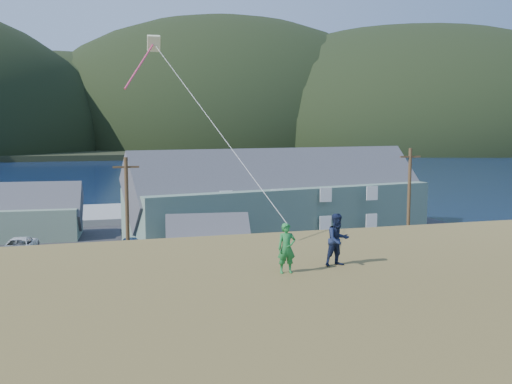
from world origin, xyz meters
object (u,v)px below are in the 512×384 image
kite_flyer_green (287,248)px  kite_flyer_navy (338,240)px  lodge (282,196)px  shed_white (208,244)px  shed_palegreen_far (29,213)px  wharf (84,215)px

kite_flyer_green → kite_flyer_navy: (1.80, 0.40, 0.08)m
lodge → kite_flyer_green: size_ratio=22.38×
kite_flyer_green → kite_flyer_navy: size_ratio=0.91×
lodge → kite_flyer_navy: size_ratio=20.30×
shed_white → kite_flyer_green: bearing=-90.6°
shed_white → kite_flyer_green: (-3.46, -29.27, 5.86)m
kite_flyer_green → lodge: bearing=75.4°
shed_palegreen_far → shed_white: bearing=-44.0°
kite_flyer_green → kite_flyer_navy: bearing=16.4°
wharf → lodge: 27.58m
lodge → shed_palegreen_far: 26.10m
shed_palegreen_far → kite_flyer_navy: 48.40m
lodge → kite_flyer_green: bearing=-118.6°
wharf → lodge: bearing=-42.6°
shed_white → kite_flyer_navy: kite_flyer_navy is taller
shed_white → wharf: bearing=115.0°
shed_white → kite_flyer_navy: bearing=-87.1°
shed_palegreen_far → kite_flyer_navy: kite_flyer_navy is taller
wharf → kite_flyer_navy: bearing=-81.8°
wharf → shed_white: (10.08, -29.52, 1.63)m
kite_flyer_navy → lodge: bearing=64.0°
lodge → shed_palegreen_far: size_ratio=3.00×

